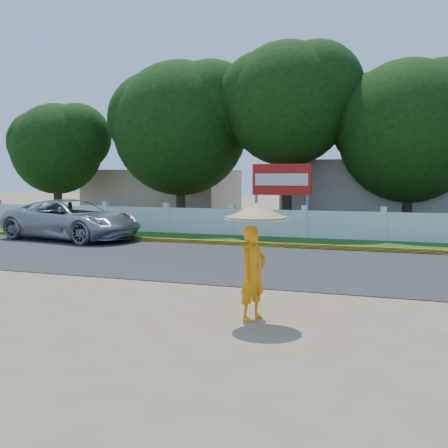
{
  "coord_description": "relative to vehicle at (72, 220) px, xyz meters",
  "views": [
    {
      "loc": [
        4.56,
        -10.49,
        2.43
      ],
      "look_at": [
        0.0,
        2.0,
        1.3
      ],
      "focal_mm": 45.0,
      "sensor_mm": 36.0,
      "label": 1
    }
  ],
  "objects": [
    {
      "name": "ground",
      "position": [
        8.23,
        -7.59,
        -0.77
      ],
      "size": [
        120.0,
        120.0,
        0.0
      ],
      "primitive_type": "plane",
      "color": "#9E8460",
      "rests_on": "ground"
    },
    {
      "name": "road",
      "position": [
        8.23,
        -3.09,
        -0.76
      ],
      "size": [
        60.0,
        7.0,
        0.02
      ],
      "primitive_type": "cube",
      "color": "#38383A",
      "rests_on": "ground"
    },
    {
      "name": "grass_verge",
      "position": [
        8.23,
        2.16,
        -0.76
      ],
      "size": [
        60.0,
        3.5,
        0.03
      ],
      "primitive_type": "cube",
      "color": "#2D601E",
      "rests_on": "ground"
    },
    {
      "name": "curb",
      "position": [
        8.23,
        0.46,
        -0.69
      ],
      "size": [
        40.0,
        0.18,
        0.16
      ],
      "primitive_type": "cube",
      "color": "yellow",
      "rests_on": "ground"
    },
    {
      "name": "fence",
      "position": [
        8.23,
        3.61,
        -0.22
      ],
      "size": [
        40.0,
        0.1,
        1.1
      ],
      "primitive_type": "cube",
      "color": "silver",
      "rests_on": "ground"
    },
    {
      "name": "building_near",
      "position": [
        11.23,
        10.41,
        0.83
      ],
      "size": [
        10.0,
        6.0,
        3.2
      ],
      "primitive_type": "cube",
      "color": "#B7AD99",
      "rests_on": "ground"
    },
    {
      "name": "building_far",
      "position": [
        -1.77,
        11.41,
        0.63
      ],
      "size": [
        8.0,
        5.0,
        2.8
      ],
      "primitive_type": "cube",
      "color": "#B7AD99",
      "rests_on": "ground"
    },
    {
      "name": "vehicle",
      "position": [
        0.0,
        0.0,
        0.0
      ],
      "size": [
        5.94,
        3.51,
        1.55
      ],
      "primitive_type": "imported",
      "rotation": [
        0.0,
        0.0,
        1.39
      ],
      "color": "#9EA1A6",
      "rests_on": "ground"
    },
    {
      "name": "monk_with_parasol",
      "position": [
        10.06,
        -9.11,
        0.52
      ],
      "size": [
        1.09,
        1.09,
        1.99
      ],
      "color": "orange",
      "rests_on": "ground"
    },
    {
      "name": "billboard",
      "position": [
        7.02,
        4.71,
        1.37
      ],
      "size": [
        2.5,
        0.13,
        2.95
      ],
      "color": "gray",
      "rests_on": "ground"
    }
  ]
}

